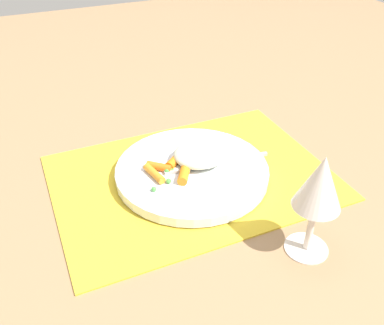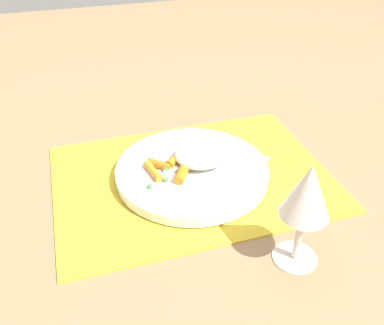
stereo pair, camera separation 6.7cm
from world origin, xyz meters
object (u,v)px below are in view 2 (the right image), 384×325
at_px(rice_mound, 201,154).
at_px(carrot_portion, 170,166).
at_px(plate, 192,171).
at_px(fork, 206,164).
at_px(wine_glass, 307,195).

height_order(rice_mound, carrot_portion, rice_mound).
distance_m(plate, carrot_portion, 0.04).
height_order(plate, fork, fork).
distance_m(rice_mound, fork, 0.02).
height_order(plate, carrot_portion, carrot_portion).
relative_size(fork, wine_glass, 1.19).
relative_size(plate, fork, 1.39).
height_order(rice_mound, fork, rice_mound).
bearing_deg(rice_mound, carrot_portion, 7.89).
xyz_separation_m(plate, carrot_portion, (0.04, -0.00, 0.02)).
bearing_deg(carrot_portion, rice_mound, -172.11).
relative_size(carrot_portion, wine_glass, 0.57).
relative_size(rice_mound, carrot_portion, 1.05).
height_order(fork, wine_glass, wine_glass).
xyz_separation_m(rice_mound, carrot_portion, (0.06, 0.01, -0.01)).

